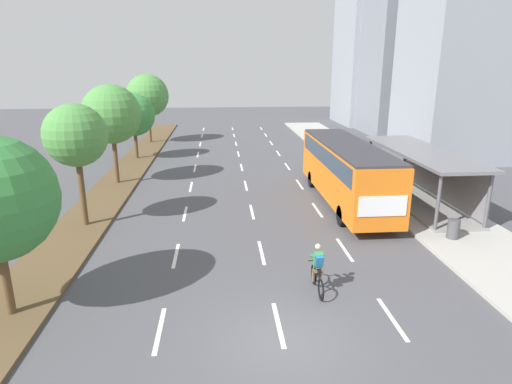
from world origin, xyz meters
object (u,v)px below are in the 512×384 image
(bus_shelter, at_px, (424,171))
(median_tree_fourth, at_px, (134,115))
(median_tree_second, at_px, (76,136))
(median_tree_third, at_px, (111,114))
(cyclist, at_px, (318,270))
(bus, at_px, (346,167))
(median_tree_fifth, at_px, (147,96))
(trash_bin, at_px, (453,229))

(bus_shelter, distance_m, median_tree_fourth, 22.34)
(median_tree_second, bearing_deg, bus_shelter, 7.03)
(median_tree_fourth, bearing_deg, median_tree_second, -88.89)
(median_tree_second, bearing_deg, median_tree_fourth, 91.11)
(median_tree_third, relative_size, median_tree_fourth, 1.20)
(cyclist, bearing_deg, bus, 69.04)
(median_tree_fourth, bearing_deg, bus_shelter, -36.47)
(median_tree_second, height_order, median_tree_third, median_tree_third)
(bus, relative_size, median_tree_fifth, 1.73)
(bus, height_order, median_tree_fourth, median_tree_fourth)
(bus_shelter, xyz_separation_m, bus, (-4.28, 0.40, 0.20))
(bus, relative_size, median_tree_fourth, 2.17)
(trash_bin, bearing_deg, median_tree_fifth, 122.62)
(bus_shelter, distance_m, median_tree_fifth, 27.71)
(bus, bearing_deg, median_tree_fifth, 123.61)
(cyclist, distance_m, median_tree_fifth, 31.99)
(bus, xyz_separation_m, median_tree_fifth, (-13.66, 20.55, 2.54))
(bus, xyz_separation_m, median_tree_second, (-13.34, -2.57, 2.30))
(cyclist, xyz_separation_m, trash_bin, (6.87, 3.80, -0.22))
(bus_shelter, height_order, median_tree_second, median_tree_second)
(cyclist, bearing_deg, trash_bin, 28.95)
(trash_bin, bearing_deg, cyclist, -151.05)
(median_tree_fourth, height_order, median_tree_fifth, median_tree_fifth)
(median_tree_third, bearing_deg, bus_shelter, -17.28)
(median_tree_fourth, bearing_deg, median_tree_third, -89.13)
(bus_shelter, bearing_deg, median_tree_third, 162.72)
(median_tree_fifth, bearing_deg, cyclist, -71.68)
(bus_shelter, xyz_separation_m, median_tree_third, (-17.80, 5.53, 2.62))
(cyclist, height_order, median_tree_second, median_tree_second)
(median_tree_third, xyz_separation_m, median_tree_fifth, (-0.14, 15.41, 0.11))
(median_tree_second, distance_m, trash_bin, 17.27)
(median_tree_second, relative_size, median_tree_third, 0.92)
(median_tree_second, height_order, trash_bin, median_tree_second)
(median_tree_fourth, bearing_deg, cyclist, -66.06)
(bus, height_order, median_tree_third, median_tree_third)
(cyclist, relative_size, median_tree_fourth, 0.35)
(cyclist, xyz_separation_m, median_tree_fifth, (-9.98, 30.15, 3.81))
(bus_shelter, relative_size, median_tree_third, 1.61)
(median_tree_second, relative_size, median_tree_fifth, 0.87)
(bus_shelter, height_order, median_tree_third, median_tree_third)
(median_tree_second, relative_size, median_tree_fourth, 1.10)
(cyclist, height_order, trash_bin, cyclist)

